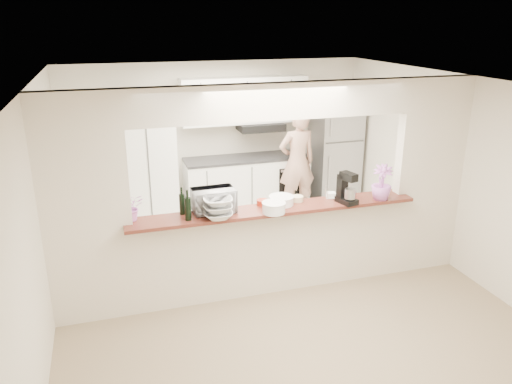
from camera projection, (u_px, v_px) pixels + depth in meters
name	position (u px, v px, depth m)	size (l,w,h in m)	color
floor	(273.00, 289.00, 6.12)	(6.00, 6.00, 0.00)	#9C8A69
tile_overlay	(240.00, 238.00, 7.52)	(5.00, 2.90, 0.01)	beige
partition	(274.00, 174.00, 5.63)	(5.00, 0.15, 2.50)	silver
bar_counter	(274.00, 247.00, 5.93)	(3.40, 0.38, 1.09)	silver
kitchen_cabinets	(209.00, 158.00, 8.21)	(3.15, 0.62, 2.25)	white
refrigerator	(335.00, 156.00, 8.80)	(0.75, 0.70, 1.70)	#9E9EA2
flower_left	(131.00, 207.00, 5.31)	(0.27, 0.23, 0.30)	#DB74C8
wine_bottle_a	(182.00, 204.00, 5.49)	(0.06, 0.06, 0.31)	black
wine_bottle_b	(188.00, 208.00, 5.33)	(0.07, 0.07, 0.34)	black
toaster_oven	(214.00, 200.00, 5.57)	(0.47, 0.32, 0.26)	#B3B3B8
serving_bowls	(218.00, 208.00, 5.38)	(0.32, 0.32, 0.23)	silver
plate_stack_a	(274.00, 208.00, 5.55)	(0.27, 0.27, 0.12)	white
plate_stack_b	(281.00, 200.00, 5.80)	(0.29, 0.29, 0.10)	white
red_bowl	(262.00, 202.00, 5.79)	(0.14, 0.14, 0.06)	maroon
tan_bowl	(297.00, 199.00, 5.91)	(0.14, 0.14, 0.06)	beige
utensil_caddy	(335.00, 191.00, 6.00)	(0.25, 0.18, 0.21)	silver
stand_mixer	(347.00, 189.00, 5.82)	(0.22, 0.28, 0.37)	black
flower_right	(382.00, 182.00, 5.92)	(0.24, 0.24, 0.42)	#BC65B6
person	(297.00, 163.00, 8.24)	(0.65, 0.42, 1.77)	tan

